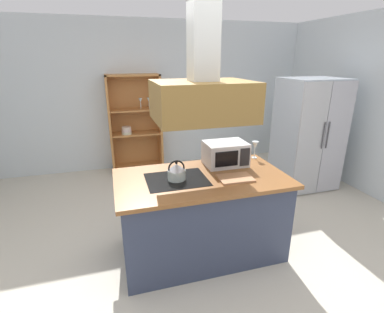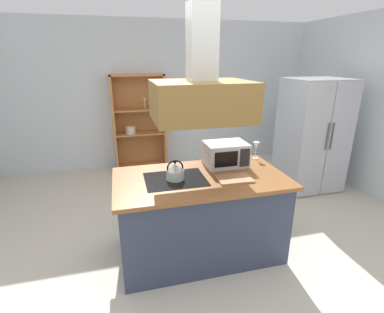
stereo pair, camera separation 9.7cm
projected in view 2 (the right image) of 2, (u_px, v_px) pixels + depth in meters
ground_plane at (202, 253)px, 3.15m from camera, size 7.80×7.80×0.00m
wall_back at (159, 96)px, 5.45m from camera, size 6.00×0.12×2.70m
kitchen_island at (200, 215)px, 3.05m from camera, size 1.74×0.96×0.90m
range_hood at (201, 89)px, 2.61m from camera, size 0.90×0.70×1.21m
refrigerator at (312, 135)px, 4.52m from camera, size 0.90×0.77×1.75m
dish_cabinet at (139, 128)px, 5.34m from camera, size 0.94×0.40×1.77m
kettle at (175, 171)px, 2.81m from camera, size 0.18×0.18×0.20m
cutting_board at (234, 179)px, 2.83m from camera, size 0.35×0.25×0.02m
microwave at (225, 154)px, 3.18m from camera, size 0.46×0.35×0.26m
wine_glass_on_counter at (256, 146)px, 3.37m from camera, size 0.08×0.08×0.21m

